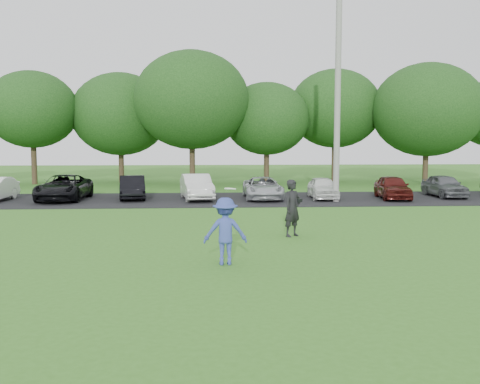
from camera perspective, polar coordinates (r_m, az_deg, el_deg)
The scene contains 7 objects.
ground at distance 13.54m, azimuth 0.91°, elevation -6.93°, with size 100.00×100.00×0.00m, color #387220.
parking_lot at distance 26.37m, azimuth -1.26°, elevation -0.78°, with size 32.00×6.50×0.03m, color black.
utility_pole at distance 25.69m, azimuth 10.39°, elevation 10.91°, with size 0.28×0.28×10.72m, color gray.
frisbee_player at distance 12.59m, azimuth -1.58°, elevation -4.19°, with size 1.03×0.70×1.86m.
camera_bystander at distance 16.30m, azimuth 5.63°, elevation -1.72°, with size 0.75×0.72×1.74m.
parked_cars at distance 26.30m, azimuth -3.41°, elevation 0.51°, with size 30.53×4.42×1.23m.
tree_row at distance 36.09m, azimuth 0.54°, elevation 8.71°, with size 42.39×9.85×8.64m.
Camera 1 is at (-1.02, -13.18, 2.93)m, focal length 40.00 mm.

